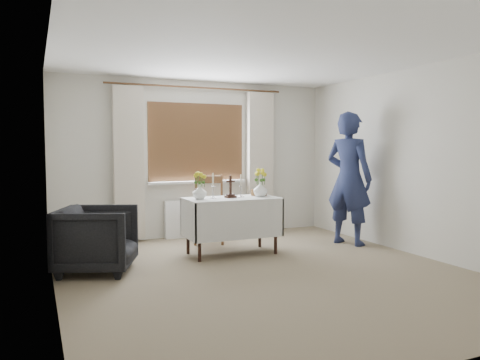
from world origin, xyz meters
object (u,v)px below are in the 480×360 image
altar_table (232,226)px  armchair (97,239)px  person (349,179)px  wooden_cross (230,187)px  flower_vase_right (260,189)px  flower_vase_left (200,192)px  wooden_chair (209,209)px

altar_table → armchair: bearing=-172.9°
altar_table → person: person is taller
altar_table → wooden_cross: wooden_cross is taller
armchair → flower_vase_right: (2.19, 0.20, 0.48)m
altar_table → wooden_cross: bearing=120.7°
wooden_cross → flower_vase_right: size_ratio=1.50×
person → flower_vase_right: (-1.42, 0.08, -0.12)m
armchair → flower_vase_right: bearing=-63.6°
altar_table → person: (1.83, -0.11, 0.60)m
armchair → wooden_cross: bearing=-61.0°
person → flower_vase_left: person is taller
armchair → wooden_chair: bearing=-37.7°
altar_table → person: bearing=-3.3°
armchair → person: size_ratio=0.43×
flower_vase_right → altar_table: bearing=176.9°
armchair → flower_vase_left: flower_vase_left is taller
wooden_chair → person: bearing=-6.8°
person → wooden_cross: person is taller
altar_table → wooden_cross: (-0.01, 0.02, 0.53)m
person → flower_vase_right: 1.42m
person → wooden_cross: bearing=62.3°
wooden_chair → wooden_cross: size_ratio=3.39×
armchair → flower_vase_left: (1.33, 0.24, 0.47)m
flower_vase_right → wooden_cross: bearing=174.6°
altar_table → flower_vase_right: size_ratio=6.24×
flower_vase_left → flower_vase_right: 0.86m
altar_table → flower_vase_right: bearing=-3.1°
altar_table → person: size_ratio=0.63×
wooden_chair → wooden_cross: 0.91m
wooden_cross → flower_vase_left: bearing=171.2°
person → flower_vase_right: person is taller
wooden_chair → flower_vase_right: 1.03m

